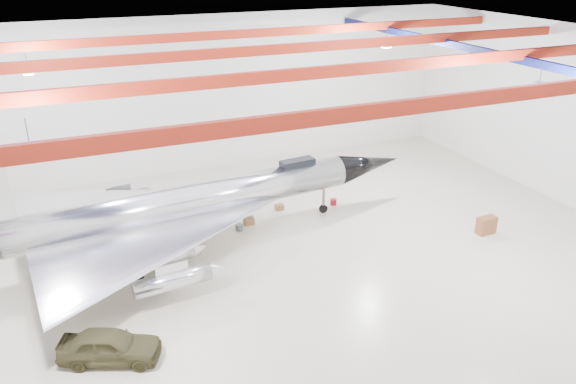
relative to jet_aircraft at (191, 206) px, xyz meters
name	(u,v)px	position (x,y,z in m)	size (l,w,h in m)	color
floor	(272,263)	(3.18, -3.68, -2.34)	(40.00, 40.00, 0.00)	beige
wall_back	(192,96)	(3.18, 11.32, 3.16)	(40.00, 40.00, 0.00)	silver
wall_right	(575,119)	(23.18, -3.68, 3.16)	(30.00, 30.00, 0.00)	silver
ceiling	(269,48)	(3.18, -3.68, 8.66)	(40.00, 40.00, 0.00)	#0A0F38
ceiling_structure	(269,64)	(3.18, -3.68, 7.98)	(39.50, 29.50, 1.08)	maroon
jet_aircraft	(191,206)	(0.00, 0.00, 0.00)	(26.16, 16.22, 7.13)	silver
jeep	(110,346)	(-5.42, -8.09, -1.66)	(1.60, 3.97, 1.35)	#37341B
desk	(486,225)	(15.74, -5.39, -1.82)	(1.12, 0.56, 1.03)	brown
crate_ply	(200,237)	(0.43, 0.35, -2.15)	(0.53, 0.42, 0.37)	olive
toolbox_red	(224,213)	(2.61, 2.72, -2.16)	(0.51, 0.41, 0.36)	maroon
engine_drum	(239,227)	(2.84, 0.56, -2.15)	(0.42, 0.42, 0.38)	#59595B
parts_bin	(279,207)	(6.06, 2.21, -2.16)	(0.51, 0.41, 0.36)	olive
crate_small	(94,240)	(-5.08, 2.35, -2.22)	(0.35, 0.28, 0.24)	#59595B
tool_chest	(333,202)	(9.54, 1.59, -2.15)	(0.41, 0.41, 0.37)	maroon
oil_barrel	(249,221)	(3.63, 1.09, -2.12)	(0.61, 0.49, 0.43)	olive
spares_box	(238,196)	(4.22, 4.87, -2.15)	(0.42, 0.42, 0.38)	#59595B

